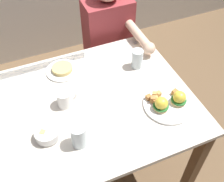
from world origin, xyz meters
name	(u,v)px	position (x,y,z in m)	size (l,w,h in m)	color
ground_plane	(91,168)	(0.00, 0.00, 0.00)	(6.00, 6.00, 0.00)	brown
dining_table	(85,117)	(0.00, 0.00, 0.63)	(1.20, 0.90, 0.74)	silver
eggs_benedict_plate	(168,103)	(0.42, -0.18, 0.77)	(0.27, 0.27, 0.09)	white
fruit_bowl	(47,134)	(-0.23, -0.13, 0.77)	(0.12, 0.12, 0.06)	white
coffee_mug	(65,98)	(-0.09, 0.04, 0.79)	(0.11, 0.08, 0.09)	white
fork	(23,175)	(-0.38, -0.28, 0.74)	(0.04, 0.16, 0.00)	silver
water_glass_near	(79,137)	(-0.09, -0.22, 0.80)	(0.08, 0.08, 0.13)	silver
water_glass_far	(137,59)	(0.41, 0.17, 0.79)	(0.07, 0.07, 0.12)	silver
side_plate	(62,70)	(-0.03, 0.30, 0.75)	(0.20, 0.20, 0.04)	white
diner_person	(110,39)	(0.40, 0.60, 0.65)	(0.34, 0.54, 1.14)	#33333D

